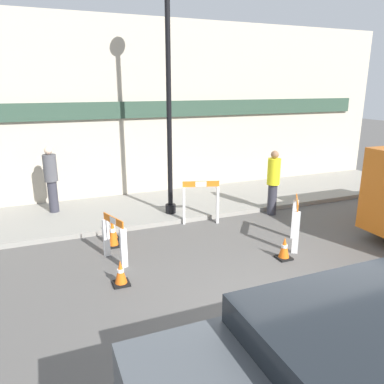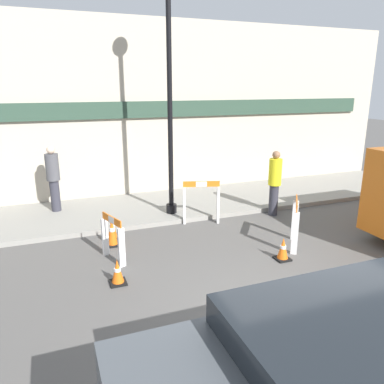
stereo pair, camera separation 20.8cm
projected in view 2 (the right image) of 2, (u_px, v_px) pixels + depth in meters
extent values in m
plane|color=#565451|center=(273.00, 320.00, 5.83)|extent=(60.00, 60.00, 0.00)
cube|color=gray|center=(163.00, 206.00, 11.14)|extent=(18.00, 2.86, 0.12)
cube|color=#BCB29E|center=(148.00, 111.00, 11.76)|extent=(18.00, 0.12, 5.50)
cube|color=#2D4738|center=(149.00, 109.00, 11.65)|extent=(16.20, 0.10, 0.50)
cylinder|color=black|center=(172.00, 208.00, 10.35)|extent=(0.29, 0.29, 0.24)
cylinder|color=black|center=(170.00, 102.00, 9.56)|extent=(0.13, 0.13, 6.00)
cube|color=white|center=(295.00, 233.00, 7.99)|extent=(0.14, 0.13, 0.95)
cube|color=white|center=(295.00, 220.00, 8.76)|extent=(0.14, 0.13, 0.95)
cube|color=orange|center=(297.00, 203.00, 8.22)|extent=(0.54, 0.74, 0.15)
cube|color=white|center=(297.00, 203.00, 8.22)|extent=(0.18, 0.24, 0.14)
cube|color=white|center=(218.00, 205.00, 9.83)|extent=(0.10, 0.14, 1.00)
cube|color=white|center=(184.00, 206.00, 9.77)|extent=(0.10, 0.14, 1.00)
cube|color=orange|center=(201.00, 184.00, 9.64)|extent=(0.92, 0.30, 0.15)
cube|color=white|center=(201.00, 184.00, 9.64)|extent=(0.28, 0.11, 0.14)
cube|color=white|center=(105.00, 237.00, 7.96)|extent=(0.14, 0.10, 0.83)
cube|color=white|center=(122.00, 247.00, 7.45)|extent=(0.14, 0.10, 0.83)
cube|color=orange|center=(112.00, 220.00, 7.57)|extent=(0.27, 0.73, 0.15)
cube|color=white|center=(112.00, 220.00, 7.57)|extent=(0.10, 0.22, 0.14)
cube|color=black|center=(113.00, 238.00, 8.92)|extent=(0.30, 0.30, 0.04)
cone|color=orange|center=(112.00, 226.00, 8.84)|extent=(0.23, 0.22, 0.54)
cylinder|color=white|center=(112.00, 225.00, 8.83)|extent=(0.13, 0.13, 0.08)
cube|color=black|center=(113.00, 245.00, 8.55)|extent=(0.30, 0.30, 0.04)
cone|color=orange|center=(112.00, 231.00, 8.45)|extent=(0.23, 0.22, 0.64)
cylinder|color=white|center=(112.00, 229.00, 8.44)|extent=(0.13, 0.13, 0.09)
cube|color=black|center=(282.00, 259.00, 7.85)|extent=(0.30, 0.30, 0.04)
cone|color=orange|center=(283.00, 248.00, 7.78)|extent=(0.23, 0.23, 0.45)
cylinder|color=white|center=(283.00, 247.00, 7.78)|extent=(0.13, 0.13, 0.06)
cube|color=black|center=(118.00, 282.00, 6.90)|extent=(0.30, 0.30, 0.04)
cone|color=orange|center=(117.00, 271.00, 6.84)|extent=(0.22, 0.22, 0.44)
cylinder|color=white|center=(117.00, 270.00, 6.83)|extent=(0.13, 0.13, 0.06)
cylinder|color=#33333D|center=(273.00, 200.00, 10.46)|extent=(0.32, 0.32, 0.87)
cylinder|color=yellow|center=(275.00, 172.00, 10.24)|extent=(0.44, 0.44, 0.73)
sphere|color=#8E6647|center=(276.00, 155.00, 10.11)|extent=(0.27, 0.27, 0.22)
cylinder|color=#33333D|center=(55.00, 196.00, 10.43)|extent=(0.34, 0.34, 0.88)
cylinder|color=#4C4C51|center=(52.00, 167.00, 10.21)|extent=(0.47, 0.47, 0.73)
sphere|color=beige|center=(50.00, 150.00, 10.08)|extent=(0.29, 0.29, 0.22)
cube|color=#1E2328|center=(378.00, 344.00, 3.02)|extent=(2.36, 1.56, 0.54)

